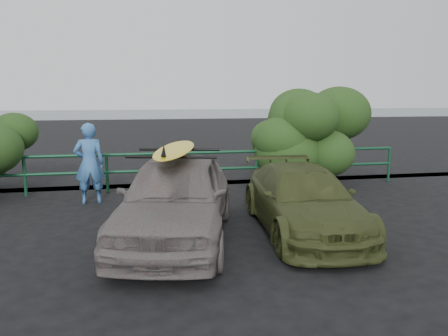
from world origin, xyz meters
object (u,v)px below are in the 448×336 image
at_px(guardrail, 146,172).
at_px(olive_vehicle, 303,200).
at_px(sedan, 176,197).
at_px(surfboard, 175,149).
at_px(man, 89,163).

xyz_separation_m(guardrail, olive_vehicle, (2.82, -3.97, 0.08)).
relative_size(guardrail, sedan, 3.15).
bearing_deg(olive_vehicle, surfboard, -175.21).
relative_size(olive_vehicle, man, 2.18).
distance_m(olive_vehicle, surfboard, 2.56).
height_order(guardrail, sedan, sedan).
height_order(guardrail, olive_vehicle, olive_vehicle).
bearing_deg(man, guardrail, -148.24).
bearing_deg(sedan, guardrail, 109.61).
bearing_deg(guardrail, sedan, -83.37).
bearing_deg(man, surfboard, 114.80).
relative_size(guardrail, surfboard, 5.06).
bearing_deg(man, olive_vehicle, 138.53).
height_order(guardrail, man, man).
height_order(man, surfboard, man).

